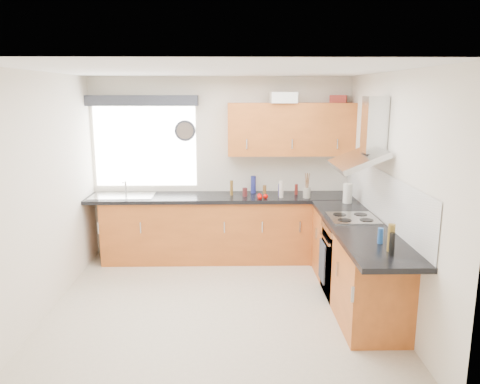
{
  "coord_description": "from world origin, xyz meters",
  "views": [
    {
      "loc": [
        0.15,
        -4.71,
        2.3
      ],
      "look_at": [
        0.25,
        0.85,
        1.1
      ],
      "focal_mm": 35.0,
      "sensor_mm": 36.0,
      "label": 1
    }
  ],
  "objects_px": {
    "oven": "(351,260)",
    "extractor_hood": "(366,142)",
    "upper_cabinets": "(291,129)",
    "washing_machine": "(149,232)"
  },
  "relations": [
    {
      "from": "extractor_hood",
      "to": "oven",
      "type": "bearing_deg",
      "value": 180.0
    },
    {
      "from": "extractor_hood",
      "to": "upper_cabinets",
      "type": "bearing_deg",
      "value": 116.13
    },
    {
      "from": "oven",
      "to": "extractor_hood",
      "type": "distance_m",
      "value": 1.35
    },
    {
      "from": "oven",
      "to": "washing_machine",
      "type": "bearing_deg",
      "value": 153.99
    },
    {
      "from": "extractor_hood",
      "to": "washing_machine",
      "type": "height_order",
      "value": "extractor_hood"
    },
    {
      "from": "upper_cabinets",
      "to": "washing_machine",
      "type": "distance_m",
      "value": 2.4
    },
    {
      "from": "oven",
      "to": "extractor_hood",
      "type": "bearing_deg",
      "value": -0.0
    },
    {
      "from": "oven",
      "to": "upper_cabinets",
      "type": "distance_m",
      "value": 1.99
    },
    {
      "from": "extractor_hood",
      "to": "washing_machine",
      "type": "relative_size",
      "value": 0.98
    },
    {
      "from": "oven",
      "to": "extractor_hood",
      "type": "relative_size",
      "value": 1.09
    }
  ]
}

